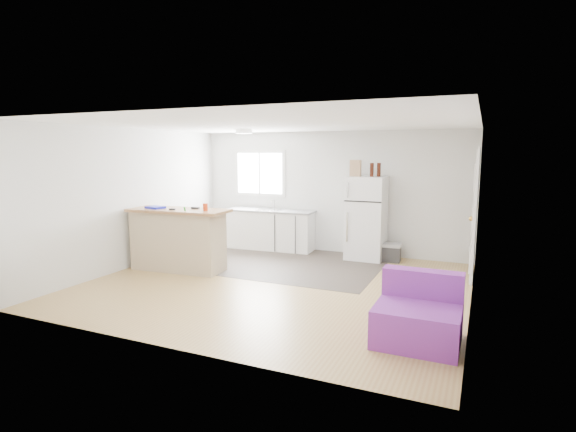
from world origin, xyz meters
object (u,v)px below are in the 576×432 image
at_px(kitchen_cabinets, 271,229).
at_px(refrigerator, 366,218).
at_px(mop, 186,259).
at_px(cardboard_box, 355,168).
at_px(red_cup, 205,207).
at_px(bottle_left, 372,170).
at_px(purple_seat, 418,317).
at_px(cleaner_jug, 206,265).
at_px(bottle_right, 379,170).
at_px(cooler, 389,252).
at_px(peninsula, 178,239).
at_px(blue_tray, 155,207).

relative_size(kitchen_cabinets, refrigerator, 1.20).
bearing_deg(mop, cardboard_box, 51.54).
xyz_separation_m(red_cup, bottle_left, (2.25, 2.00, 0.57)).
distance_m(purple_seat, cleaner_jug, 3.81).
bearing_deg(bottle_right, red_cup, -138.57).
distance_m(cooler, cleaner_jug, 3.33).
bearing_deg(peninsula, bottle_left, 31.31).
relative_size(kitchen_cabinets, peninsula, 1.07).
height_order(refrigerator, blue_tray, refrigerator).
relative_size(peninsula, cooler, 3.84).
distance_m(refrigerator, blue_tray, 3.80).
xyz_separation_m(cooler, bottle_left, (-0.34, -0.05, 1.51)).
height_order(mop, blue_tray, mop).
height_order(kitchen_cabinets, peninsula, kitchen_cabinets).
bearing_deg(refrigerator, bottle_right, 1.00).
distance_m(cleaner_jug, cardboard_box, 3.23).
relative_size(mop, red_cup, 9.41).
distance_m(peninsula, refrigerator, 3.43).
relative_size(kitchen_cabinets, red_cup, 15.55).
relative_size(peninsula, red_cup, 14.55).
distance_m(peninsula, mop, 0.40).
relative_size(cooler, cleaner_jug, 1.34).
xyz_separation_m(purple_seat, mop, (-3.91, 1.24, -0.03)).
xyz_separation_m(peninsula, cleaner_jug, (0.57, -0.05, -0.38)).
bearing_deg(cooler, kitchen_cabinets, 174.67).
relative_size(cleaner_jug, mop, 0.30).
height_order(purple_seat, cleaner_jug, purple_seat).
bearing_deg(purple_seat, mop, 162.69).
bearing_deg(bottle_left, mop, -140.73).
distance_m(blue_tray, bottle_right, 4.01).
xyz_separation_m(purple_seat, blue_tray, (-4.53, 1.27, 0.81)).
distance_m(peninsula, cardboard_box, 3.42).
distance_m(kitchen_cabinets, purple_seat, 4.90).
relative_size(cooler, bottle_right, 1.82).
bearing_deg(mop, blue_tray, -174.45).
distance_m(blue_tray, cardboard_box, 3.63).
bearing_deg(bottle_right, kitchen_cabinets, 178.74).
distance_m(cooler, purple_seat, 3.55).
height_order(peninsula, mop, mop).
height_order(cooler, blue_tray, blue_tray).
bearing_deg(bottle_left, cardboard_box, 177.16).
bearing_deg(kitchen_cabinets, bottle_right, -4.26).
height_order(mop, bottle_right, bottle_right).
bearing_deg(red_cup, blue_tray, -174.93).
bearing_deg(peninsula, kitchen_cabinets, 67.71).
xyz_separation_m(blue_tray, cardboard_box, (2.90, 2.10, 0.63)).
relative_size(kitchen_cabinets, mop, 1.65).
xyz_separation_m(cleaner_jug, mop, (-0.34, -0.07, 0.08)).
relative_size(peninsula, cardboard_box, 5.82).
bearing_deg(cardboard_box, blue_tray, -144.09).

